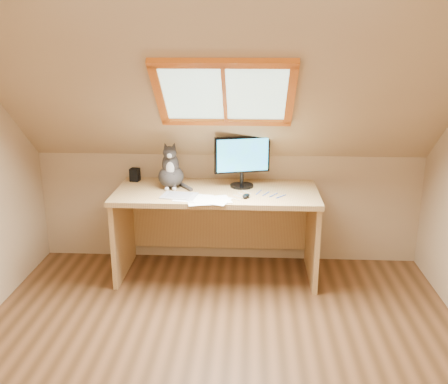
{
  "coord_description": "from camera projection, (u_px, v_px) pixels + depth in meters",
  "views": [
    {
      "loc": [
        0.2,
        -2.63,
        2.01
      ],
      "look_at": [
        -0.0,
        1.0,
        0.88
      ],
      "focal_mm": 40.0,
      "sensor_mm": 36.0,
      "label": 1
    }
  ],
  "objects": [
    {
      "name": "ground",
      "position": [
        216.0,
        374.0,
        3.12
      ],
      "size": [
        3.5,
        3.5,
        0.0
      ],
      "primitive_type": "plane",
      "color": "brown",
      "rests_on": "ground"
    },
    {
      "name": "room_shell",
      "position": [
        213.0,
        154.0,
        2.6
      ],
      "size": [
        3.52,
        3.52,
        2.41
      ],
      "color": "tan",
      "rests_on": "ground"
    },
    {
      "name": "desk",
      "position": [
        217.0,
        213.0,
        4.34
      ],
      "size": [
        1.71,
        0.75,
        0.78
      ],
      "color": "tan",
      "rests_on": "ground"
    },
    {
      "name": "monitor",
      "position": [
        242.0,
        158.0,
        4.23
      ],
      "size": [
        0.47,
        0.2,
        0.44
      ],
      "color": "black",
      "rests_on": "desk"
    },
    {
      "name": "cat",
      "position": [
        171.0,
        171.0,
        4.25
      ],
      "size": [
        0.24,
        0.28,
        0.4
      ],
      "color": "#383432",
      "rests_on": "desk"
    },
    {
      "name": "desk_speaker",
      "position": [
        135.0,
        175.0,
        4.46
      ],
      "size": [
        0.09,
        0.09,
        0.11
      ],
      "primitive_type": "cube",
      "rotation": [
        0.0,
        0.0,
        -0.12
      ],
      "color": "black",
      "rests_on": "desk"
    },
    {
      "name": "graphics_tablet",
      "position": [
        179.0,
        196.0,
        4.04
      ],
      "size": [
        0.3,
        0.24,
        0.01
      ],
      "primitive_type": "cube",
      "rotation": [
        0.0,
        0.0,
        -0.14
      ],
      "color": "#B2B2B7",
      "rests_on": "desk"
    },
    {
      "name": "mouse",
      "position": [
        246.0,
        196.0,
        4.01
      ],
      "size": [
        0.08,
        0.11,
        0.03
      ],
      "primitive_type": "ellipsoid",
      "rotation": [
        0.0,
        0.0,
        -0.29
      ],
      "color": "black",
      "rests_on": "desk"
    },
    {
      "name": "papers",
      "position": [
        203.0,
        199.0,
        3.96
      ],
      "size": [
        0.35,
        0.3,
        0.01
      ],
      "color": "white",
      "rests_on": "desk"
    },
    {
      "name": "cables",
      "position": [
        258.0,
        195.0,
        4.07
      ],
      "size": [
        0.51,
        0.26,
        0.01
      ],
      "color": "silver",
      "rests_on": "desk"
    }
  ]
}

